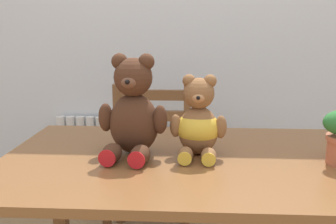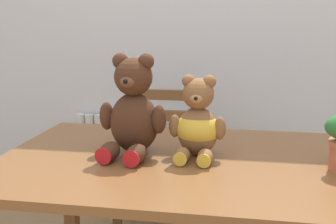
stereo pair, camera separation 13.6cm
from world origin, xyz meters
name	(u,v)px [view 2 (the right image)]	position (x,y,z in m)	size (l,w,h in m)	color
wall_back	(208,12)	(0.00, 1.60, 1.30)	(8.00, 0.04, 2.60)	silver
radiator	(128,164)	(-0.53, 1.53, 0.28)	(0.74, 0.10, 0.62)	silver
dining_table	(186,183)	(0.00, 0.42, 0.64)	(1.36, 0.85, 0.74)	brown
wooden_chair_behind	(162,160)	(-0.22, 1.14, 0.46)	(0.46, 0.39, 0.88)	brown
teddy_bear_left	(133,111)	(-0.20, 0.45, 0.89)	(0.26, 0.27, 0.37)	#472819
teddy_bear_right	(197,124)	(0.04, 0.45, 0.85)	(0.21, 0.22, 0.30)	brown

